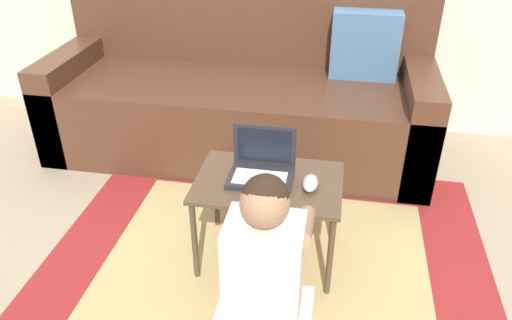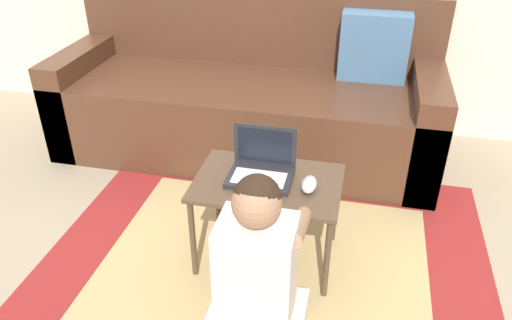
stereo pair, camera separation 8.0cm
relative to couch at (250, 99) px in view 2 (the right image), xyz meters
The scene contains 7 objects.
ground_plane 1.05m from the couch, 79.40° to the right, with size 16.00×16.00×0.00m, color gray.
area_rug 1.25m from the couch, 75.59° to the right, with size 1.87×1.95×0.01m.
couch is the anchor object (origin of this frame).
laptop_desk 1.00m from the couch, 72.39° to the right, with size 0.58×0.39×0.39m.
laptop 0.98m from the couch, 73.79° to the right, with size 0.25×0.18×0.20m.
computer_mouse 1.08m from the couch, 64.34° to the right, with size 0.06×0.11×0.04m.
person_seated 1.44m from the couch, 75.56° to the right, with size 0.32×0.40×0.69m.
Camera 2 is at (0.44, -1.57, 1.47)m, focal length 35.00 mm.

